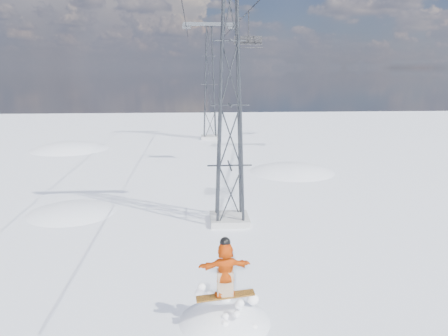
{
  "coord_description": "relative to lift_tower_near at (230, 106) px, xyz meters",
  "views": [
    {
      "loc": [
        -0.79,
        -11.41,
        7.1
      ],
      "look_at": [
        0.3,
        4.41,
        3.46
      ],
      "focal_mm": 35.0,
      "sensor_mm": 36.0,
      "label": 1
    }
  ],
  "objects": [
    {
      "name": "ground",
      "position": [
        -0.8,
        -8.0,
        -5.47
      ],
      "size": [
        120.0,
        120.0,
        0.0
      ],
      "primitive_type": "plane",
      "color": "white",
      "rests_on": "ground"
    },
    {
      "name": "lift_tower_far",
      "position": [
        0.0,
        25.0,
        0.0
      ],
      "size": [
        5.2,
        1.8,
        11.43
      ],
      "color": "#999999",
      "rests_on": "ground"
    },
    {
      "name": "lift_tower_near",
      "position": [
        0.0,
        0.0,
        0.0
      ],
      "size": [
        5.2,
        1.8,
        11.43
      ],
      "color": "#999999",
      "rests_on": "ground"
    },
    {
      "name": "snow_terrain",
      "position": [
        -5.57,
        13.24,
        -15.06
      ],
      "size": [
        39.0,
        37.0,
        22.0
      ],
      "color": "white",
      "rests_on": "ground"
    },
    {
      "name": "haul_cables",
      "position": [
        0.0,
        11.5,
        5.38
      ],
      "size": [
        4.46,
        51.0,
        0.06
      ],
      "color": "black",
      "rests_on": "ground"
    },
    {
      "name": "lift_chair_mid",
      "position": [
        2.2,
        11.53,
        3.43
      ],
      "size": [
        1.96,
        0.56,
        2.43
      ],
      "color": "black",
      "rests_on": "ground"
    }
  ]
}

